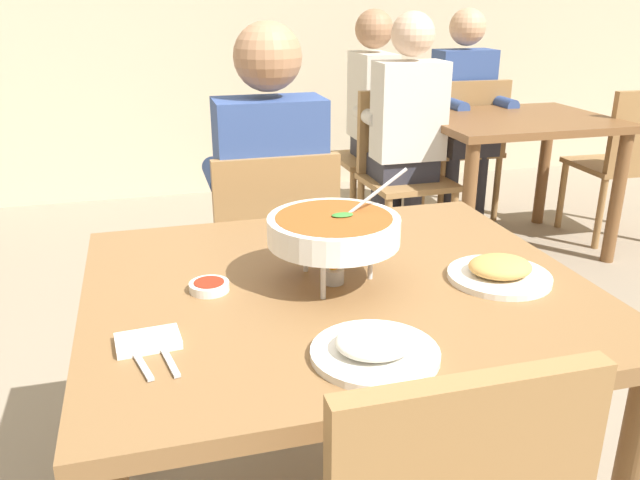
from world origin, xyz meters
The scene contains 18 objects.
dining_table_main centered at (0.00, 0.00, 0.65)m, with size 1.14×0.99×0.76m.
chair_diner_main centered at (0.00, 0.78, 0.51)m, with size 0.44×0.44×0.90m.
diner_main centered at (0.00, 0.82, 0.75)m, with size 0.40×0.45×1.31m.
curry_bowl centered at (-0.01, 0.00, 0.89)m, with size 0.33×0.30×0.26m.
rice_plate centered at (-0.03, -0.34, 0.78)m, with size 0.24×0.24×0.06m.
appetizer_plate centered at (0.37, -0.09, 0.78)m, with size 0.24×0.24×0.06m.
sauce_dish centered at (-0.29, 0.03, 0.77)m, with size 0.09×0.09×0.02m.
napkin_folded centered at (-0.43, -0.18, 0.77)m, with size 0.12×0.08×0.02m, color white.
fork_utensil centered at (-0.45, -0.23, 0.76)m, with size 0.01×0.17×0.01m, color silver.
spoon_utensil centered at (-0.40, -0.23, 0.76)m, with size 0.01×0.17×0.01m, color silver.
dining_table_far centered at (1.57, 1.81, 0.62)m, with size 1.00×0.80×0.76m.
chair_bg_left centered at (1.04, 2.38, 0.51)m, with size 0.45×0.45×0.90m.
chair_bg_middle centered at (1.57, 2.36, 0.51)m, with size 0.46×0.46×0.90m.
chair_bg_right centered at (0.94, 1.92, 0.51)m, with size 0.46×0.46×0.90m.
chair_bg_corner centered at (2.27, 1.74, 0.51)m, with size 0.45×0.45×0.90m.
patron_bg_left centered at (0.96, 2.34, 0.75)m, with size 0.45×0.40×1.31m.
patron_bg_middle centered at (1.54, 2.36, 0.75)m, with size 0.40×0.45×1.31m.
patron_bg_right centered at (0.93, 1.85, 0.75)m, with size 0.40×0.45×1.31m.
Camera 1 is at (-0.40, -1.32, 1.39)m, focal length 36.46 mm.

